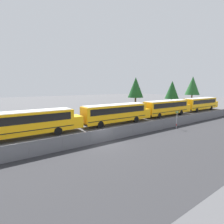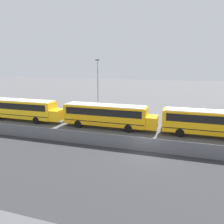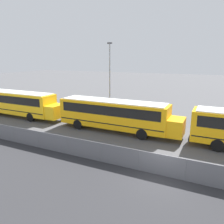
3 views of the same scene
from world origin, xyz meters
TOP-DOWN VIEW (x-y plane):
  - ground_plane at (0.00, 0.00)m, footprint 200.00×200.00m
  - road_strip at (0.00, -6.00)m, footprint 129.30×12.00m
  - fence at (-0.00, -0.00)m, footprint 95.37×0.07m
  - school_bus_1 at (-20.86, 6.82)m, footprint 13.32×2.56m
  - school_bus_2 at (-6.59, 6.87)m, footprint 13.32×2.56m
  - school_bus_3 at (7.27, 7.00)m, footprint 13.32×2.56m
  - light_pole at (-10.40, 13.32)m, footprint 0.60×0.24m

SIDE VIEW (x-z plane):
  - ground_plane at x=0.00m, z-range 0.00..0.00m
  - road_strip at x=0.00m, z-range 0.00..0.01m
  - fence at x=0.00m, z-range 0.02..1.52m
  - school_bus_1 at x=-20.86m, z-range 0.33..3.66m
  - school_bus_2 at x=-6.59m, z-range 0.33..3.66m
  - school_bus_3 at x=7.27m, z-range 0.33..3.66m
  - light_pole at x=-10.40m, z-range 0.39..10.01m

